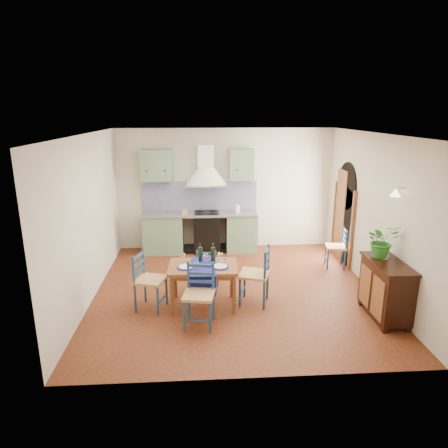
% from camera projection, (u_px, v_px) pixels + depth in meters
% --- Properties ---
extents(floor, '(5.00, 5.00, 0.00)m').
position_uv_depth(floor, '(234.00, 290.00, 7.30)').
color(floor, '#3F1A0D').
rests_on(floor, ground).
extents(back_wall, '(5.00, 0.96, 2.80)m').
position_uv_depth(back_wall, '(206.00, 206.00, 9.19)').
color(back_wall, beige).
rests_on(back_wall, ground).
extents(right_wall, '(0.26, 5.00, 2.80)m').
position_uv_depth(right_wall, '(368.00, 214.00, 7.36)').
color(right_wall, beige).
rests_on(right_wall, ground).
extents(left_wall, '(0.04, 5.00, 2.80)m').
position_uv_depth(left_wall, '(88.00, 219.00, 6.77)').
color(left_wall, beige).
rests_on(left_wall, ground).
extents(ceiling, '(5.00, 5.00, 0.01)m').
position_uv_depth(ceiling, '(236.00, 134.00, 6.54)').
color(ceiling, white).
rests_on(ceiling, back_wall).
extents(dining_table, '(1.15, 0.87, 1.03)m').
position_uv_depth(dining_table, '(203.00, 270.00, 6.57)').
color(dining_table, brown).
rests_on(dining_table, ground).
extents(chair_near, '(0.52, 0.52, 0.97)m').
position_uv_depth(chair_near, '(199.00, 294.00, 6.01)').
color(chair_near, navy).
rests_on(chair_near, ground).
extents(chair_far, '(0.44, 0.44, 0.82)m').
position_uv_depth(chair_far, '(208.00, 269.00, 7.20)').
color(chair_far, navy).
rests_on(chair_far, ground).
extents(chair_left, '(0.56, 0.56, 0.97)m').
position_uv_depth(chair_left, '(149.00, 280.00, 6.51)').
color(chair_left, navy).
rests_on(chair_left, ground).
extents(chair_right, '(0.59, 0.59, 1.01)m').
position_uv_depth(chair_right, '(256.00, 275.00, 6.67)').
color(chair_right, navy).
rests_on(chair_right, ground).
extents(chair_spare, '(0.46, 0.46, 0.85)m').
position_uv_depth(chair_spare, '(337.00, 247.00, 8.28)').
color(chair_spare, navy).
rests_on(chair_spare, ground).
extents(sideboard, '(0.50, 1.05, 0.94)m').
position_uv_depth(sideboard, '(386.00, 288.00, 6.21)').
color(sideboard, black).
rests_on(sideboard, ground).
extents(potted_plant, '(0.53, 0.48, 0.54)m').
position_uv_depth(potted_plant, '(382.00, 241.00, 6.24)').
color(potted_plant, '#247221').
rests_on(potted_plant, sideboard).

